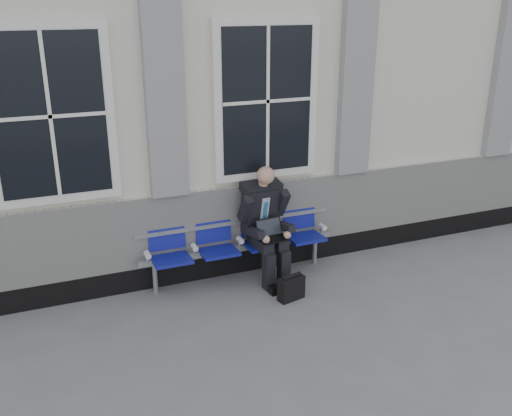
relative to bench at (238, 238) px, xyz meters
name	(u,v)px	position (x,y,z in m)	size (l,w,h in m)	color
ground	(286,326)	(0.08, -1.32, -0.55)	(70.00, 70.00, 0.00)	slate
station_building	(192,83)	(0.06, 2.15, 1.67)	(14.40, 4.40, 4.49)	silver
bench	(238,238)	(0.00, 0.00, 0.00)	(2.60, 0.47, 0.91)	#9EA0A3
businessman	(265,220)	(0.31, -0.14, 0.25)	(0.64, 0.86, 1.50)	black
briefcase	(291,288)	(0.38, -0.79, -0.40)	(0.35, 0.21, 0.34)	black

